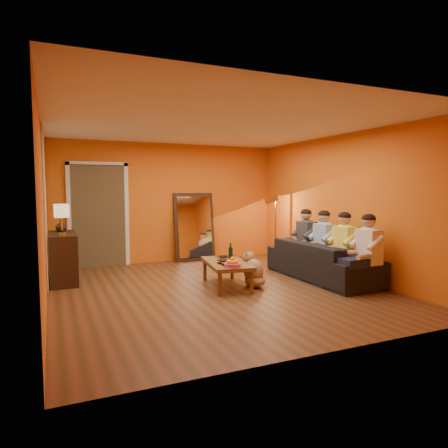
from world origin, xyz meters
name	(u,v)px	position (x,y,z in m)	size (l,w,h in m)	color
room_shell	(208,207)	(0.00, 0.37, 1.30)	(5.00, 5.50, 2.60)	brown
white_accent	(45,207)	(-2.48, 1.75, 1.30)	(0.02, 1.90, 2.58)	white
doorway_recess	(98,216)	(-1.50, 2.83, 1.05)	(1.06, 0.30, 2.10)	#3F2D19
door_jamb_left	(69,217)	(-2.07, 2.71, 1.05)	(0.08, 0.06, 2.20)	white
door_jamb_right	(127,215)	(-0.93, 2.71, 1.05)	(0.08, 0.06, 2.20)	white
door_header	(97,164)	(-1.50, 2.71, 2.12)	(1.22, 0.06, 0.08)	white
mirror_frame	(194,227)	(0.55, 2.63, 0.76)	(0.92, 0.06, 1.52)	#321E10
mirror_glass	(195,227)	(0.55, 2.59, 0.76)	(0.78, 0.02, 1.36)	white
sideboard	(63,257)	(-2.24, 1.55, 0.42)	(0.44, 1.18, 0.85)	#321E10
table_lamp	(62,220)	(-2.24, 1.25, 1.10)	(0.24, 0.24, 0.51)	beige
sofa	(322,260)	(2.00, -0.08, 0.34)	(0.90, 2.31, 0.67)	black
coffee_table	(227,274)	(0.21, 0.07, 0.21)	(0.62, 1.22, 0.42)	brown
floor_lamp	(275,230)	(2.10, 1.69, 0.72)	(0.30, 0.24, 1.44)	#C08C38
dog	(254,269)	(0.62, -0.09, 0.30)	(0.32, 0.50, 0.59)	#996E45
person_far_left	(369,253)	(2.13, -1.08, 0.61)	(0.70, 0.44, 1.22)	silver
person_mid_left	(345,248)	(2.13, -0.53, 0.61)	(0.70, 0.44, 1.22)	#F6EE52
person_mid_right	(324,244)	(2.13, 0.02, 0.61)	(0.70, 0.44, 1.22)	#95B6E7
person_far_right	(306,240)	(2.13, 0.57, 0.61)	(0.70, 0.44, 1.22)	#36363B
fruit_bowl	(233,262)	(0.11, -0.38, 0.50)	(0.26, 0.26, 0.16)	#D74C89
wine_bottle	(231,253)	(0.26, 0.02, 0.58)	(0.07, 0.07, 0.31)	black
tumbler	(230,257)	(0.33, 0.19, 0.46)	(0.09, 0.09, 0.09)	#B27F3F
laptop	(228,257)	(0.39, 0.42, 0.43)	(0.36, 0.23, 0.03)	black
book_lower	(221,264)	(0.03, -0.13, 0.43)	(0.19, 0.25, 0.02)	#321E10
book_mid	(222,262)	(0.04, -0.12, 0.45)	(0.19, 0.25, 0.02)	red
book_upper	(222,261)	(0.03, -0.14, 0.47)	(0.17, 0.23, 0.02)	black
vase	(61,226)	(-2.24, 1.80, 0.95)	(0.20, 0.20, 0.21)	#321E10
flowers	(61,213)	(-2.24, 1.80, 1.18)	(0.17, 0.17, 0.42)	red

